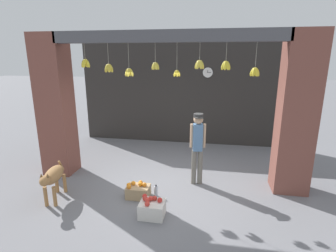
# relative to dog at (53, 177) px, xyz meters

# --- Properties ---
(ground_plane) EXTENTS (60.00, 60.00, 0.00)m
(ground_plane) POSITION_rel_dog_xyz_m (2.06, 0.99, -0.51)
(ground_plane) COLOR slate
(shop_back_wall) EXTENTS (6.67, 0.12, 3.32)m
(shop_back_wall) POSITION_rel_dog_xyz_m (2.06, 4.16, 1.15)
(shop_back_wall) COLOR #2D2B28
(shop_back_wall) RESTS_ON ground_plane
(shop_pillar_left) EXTENTS (0.70, 0.60, 3.32)m
(shop_pillar_left) POSITION_rel_dog_xyz_m (-0.63, 1.29, 1.15)
(shop_pillar_left) COLOR brown
(shop_pillar_left) RESTS_ON ground_plane
(shop_pillar_right) EXTENTS (0.70, 0.60, 3.32)m
(shop_pillar_right) POSITION_rel_dog_xyz_m (4.74, 1.29, 1.15)
(shop_pillar_right) COLOR brown
(shop_pillar_right) RESTS_ON ground_plane
(storefront_awning) EXTENTS (4.77, 0.28, 0.93)m
(storefront_awning) POSITION_rel_dog_xyz_m (2.07, 1.11, 2.63)
(storefront_awning) COLOR #4C4C51
(dog) EXTENTS (0.42, 1.03, 0.74)m
(dog) POSITION_rel_dog_xyz_m (0.00, 0.00, 0.00)
(dog) COLOR #9E7042
(dog) RESTS_ON ground_plane
(shopkeeper) EXTENTS (0.34, 0.28, 1.63)m
(shopkeeper) POSITION_rel_dog_xyz_m (2.76, 1.21, 0.45)
(shopkeeper) COLOR #6B665B
(shopkeeper) RESTS_ON ground_plane
(fruit_crate_oranges) EXTENTS (0.46, 0.35, 0.33)m
(fruit_crate_oranges) POSITION_rel_dog_xyz_m (1.61, 0.40, -0.37)
(fruit_crate_oranges) COLOR tan
(fruit_crate_oranges) RESTS_ON ground_plane
(fruit_crate_apples) EXTENTS (0.45, 0.39, 0.36)m
(fruit_crate_apples) POSITION_rel_dog_xyz_m (2.05, -0.20, -0.35)
(fruit_crate_apples) COLOR silver
(fruit_crate_apples) RESTS_ON ground_plane
(water_bottle) EXTENTS (0.07, 0.07, 0.25)m
(water_bottle) POSITION_rel_dog_xyz_m (1.97, 0.49, -0.39)
(water_bottle) COLOR silver
(water_bottle) RESTS_ON ground_plane
(wall_clock) EXTENTS (0.33, 0.03, 0.33)m
(wall_clock) POSITION_rel_dog_xyz_m (2.85, 4.08, 1.82)
(wall_clock) COLOR black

